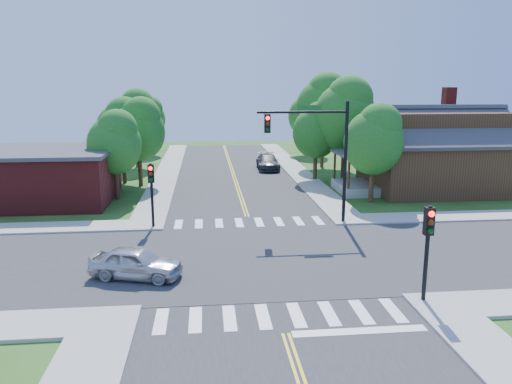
{
  "coord_description": "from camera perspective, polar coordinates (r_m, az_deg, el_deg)",
  "views": [
    {
      "loc": [
        -2.53,
        -22.52,
        8.14
      ],
      "look_at": [
        0.27,
        4.8,
        2.2
      ],
      "focal_mm": 35.0,
      "sensor_mm": 36.0,
      "label": 1
    }
  ],
  "objects": [
    {
      "name": "tree_bldg",
      "position": [
        41.23,
        -13.22,
        7.16
      ],
      "size": [
        4.26,
        4.04,
        7.23
      ],
      "color": "#382314",
      "rests_on": "ground"
    },
    {
      "name": "tree_house",
      "position": [
        42.87,
        7.0,
        7.15
      ],
      "size": [
        3.98,
        3.78,
        6.76
      ],
      "color": "#382314",
      "rests_on": "ground"
    },
    {
      "name": "sidewalk_ne",
      "position": [
        43.26,
        19.36,
        0.76
      ],
      "size": [
        40.0,
        40.0,
        0.14
      ],
      "color": "#9E9B93",
      "rests_on": "ground"
    },
    {
      "name": "crosswalk_north",
      "position": [
        29.95,
        -0.79,
        -3.48
      ],
      "size": [
        8.85,
        2.0,
        0.01
      ],
      "color": "white",
      "rests_on": "ground"
    },
    {
      "name": "centerline",
      "position": [
        24.06,
        0.53,
        -7.45
      ],
      "size": [
        0.3,
        90.0,
        0.01
      ],
      "color": "yellow",
      "rests_on": "ground"
    },
    {
      "name": "house_ne",
      "position": [
        41.05,
        19.71,
        4.76
      ],
      "size": [
        13.05,
        8.8,
        7.11
      ],
      "color": "#382413",
      "rests_on": "ground"
    },
    {
      "name": "intersection_patch",
      "position": [
        24.08,
        0.53,
        -7.55
      ],
      "size": [
        10.2,
        10.2,
        0.06
      ],
      "primitive_type": "cube",
      "color": "#2D2D30",
      "rests_on": "ground"
    },
    {
      "name": "ground",
      "position": [
        24.08,
        0.53,
        -7.55
      ],
      "size": [
        100.0,
        100.0,
        0.0
      ],
      "primitive_type": "plane",
      "color": "#2C4C17",
      "rests_on": "ground"
    },
    {
      "name": "tree_e_b",
      "position": [
        42.49,
        10.25,
        8.91
      ],
      "size": [
        5.24,
        4.98,
        8.91
      ],
      "color": "#382314",
      "rests_on": "ground"
    },
    {
      "name": "tree_w_b",
      "position": [
        42.73,
        -15.0,
        7.2
      ],
      "size": [
        4.23,
        4.02,
        7.2
      ],
      "color": "#382314",
      "rests_on": "ground"
    },
    {
      "name": "road_ew",
      "position": [
        24.07,
        0.53,
        -7.5
      ],
      "size": [
        90.0,
        10.0,
        0.04
      ],
      "primitive_type": "cube",
      "color": "#2D2D30",
      "rests_on": "ground"
    },
    {
      "name": "stop_bar",
      "position": [
        17.72,
        11.75,
        -15.41
      ],
      "size": [
        4.6,
        0.45,
        0.09
      ],
      "primitive_type": "cube",
      "color": "white",
      "rests_on": "ground"
    },
    {
      "name": "signal_pole_se",
      "position": [
        19.53,
        19.08,
        -4.78
      ],
      "size": [
        0.34,
        0.42,
        3.8
      ],
      "color": "black",
      "rests_on": "ground"
    },
    {
      "name": "sidewalk_nw",
      "position": [
        41.37,
        -24.46,
        -0.15
      ],
      "size": [
        40.0,
        40.0,
        0.14
      ],
      "color": "#9E9B93",
      "rests_on": "ground"
    },
    {
      "name": "car_dgrey",
      "position": [
        48.52,
        1.36,
        3.41
      ],
      "size": [
        2.3,
        5.1,
        1.45
      ],
      "primitive_type": "imported",
      "rotation": [
        0.0,
        0.0,
        -0.03
      ],
      "color": "#333438",
      "rests_on": "ground"
    },
    {
      "name": "tree_w_c",
      "position": [
        50.89,
        -13.58,
        8.47
      ],
      "size": [
        4.6,
        4.37,
        7.81
      ],
      "color": "#382314",
      "rests_on": "ground"
    },
    {
      "name": "road_ns",
      "position": [
        24.07,
        0.53,
        -7.51
      ],
      "size": [
        10.0,
        90.0,
        0.04
      ],
      "primitive_type": "cube",
      "color": "#2D2D30",
      "rests_on": "ground"
    },
    {
      "name": "crosswalk_south",
      "position": [
        18.39,
        2.73,
        -13.92
      ],
      "size": [
        8.85,
        2.0,
        0.01
      ],
      "color": "white",
      "rests_on": "ground"
    },
    {
      "name": "car_silver",
      "position": [
        22.03,
        -13.56,
        -7.97
      ],
      "size": [
        3.71,
        4.8,
        1.34
      ],
      "primitive_type": "imported",
      "rotation": [
        0.0,
        0.0,
        1.29
      ],
      "color": "silver",
      "rests_on": "ground"
    },
    {
      "name": "tree_e_d",
      "position": [
        59.22,
        5.9,
        8.91
      ],
      "size": [
        4.31,
        4.1,
        7.33
      ],
      "color": "#382314",
      "rests_on": "ground"
    },
    {
      "name": "tree_e_c",
      "position": [
        49.87,
        7.83,
        9.79
      ],
      "size": [
        5.51,
        5.23,
        9.36
      ],
      "color": "#382314",
      "rests_on": "ground"
    },
    {
      "name": "building_nw",
      "position": [
        38.1,
        -23.61,
        1.73
      ],
      "size": [
        10.4,
        8.4,
        3.73
      ],
      "color": "maroon",
      "rests_on": "ground"
    },
    {
      "name": "tree_e_a",
      "position": [
        35.33,
        13.46,
        6.06
      ],
      "size": [
        4.1,
        3.89,
        6.96
      ],
      "color": "#382314",
      "rests_on": "ground"
    },
    {
      "name": "tree_w_d",
      "position": [
        60.17,
        -12.17,
        8.42
      ],
      "size": [
        4.0,
        3.8,
        6.79
      ],
      "color": "#382314",
      "rests_on": "ground"
    },
    {
      "name": "signal_mast_ne",
      "position": [
        29.02,
        7.04,
        5.61
      ],
      "size": [
        5.3,
        0.42,
        7.2
      ],
      "color": "black",
      "rests_on": "ground"
    },
    {
      "name": "signal_pole_nw",
      "position": [
        28.79,
        -11.87,
        0.97
      ],
      "size": [
        0.34,
        0.42,
        3.8
      ],
      "color": "black",
      "rests_on": "ground"
    },
    {
      "name": "tree_w_a",
      "position": [
        36.7,
        -15.78,
        5.66
      ],
      "size": [
        3.81,
        3.62,
        6.48
      ],
      "color": "#382314",
      "rests_on": "ground"
    }
  ]
}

